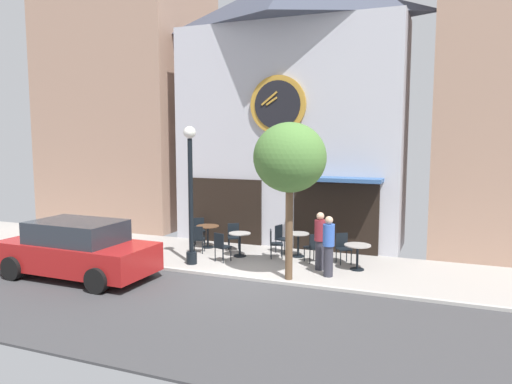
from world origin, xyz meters
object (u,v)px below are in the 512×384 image
at_px(cafe_chair_corner, 198,237).
at_px(street_tree, 290,159).
at_px(cafe_chair_by_entrance, 274,241).
at_px(street_lamp, 191,195).
at_px(parked_car_red, 77,250).
at_px(cafe_table_near_curb, 208,231).
at_px(cafe_table_center, 298,240).
at_px(cafe_chair_near_tree, 343,246).
at_px(cafe_chair_mid_row, 221,245).
at_px(cafe_table_center_left, 357,251).
at_px(cafe_chair_near_lamp, 313,246).
at_px(cafe_table_center_right, 240,240).
at_px(cafe_chair_right_end, 281,236).
at_px(pedestrian_blue, 329,245).
at_px(cafe_chair_facing_street, 234,235).
at_px(pedestrian_maroon, 320,240).
at_px(cafe_chair_curbside, 199,228).

bearing_deg(cafe_chair_corner, street_tree, -24.22).
xyz_separation_m(street_tree, cafe_chair_by_entrance, (-1.15, 1.99, -2.71)).
bearing_deg(street_lamp, parked_car_red, -132.88).
relative_size(cafe_table_near_curb, cafe_table_center, 1.02).
relative_size(cafe_chair_near_tree, cafe_chair_mid_row, 1.00).
bearing_deg(cafe_table_center, street_lamp, -143.11).
bearing_deg(cafe_table_center_left, cafe_chair_near_lamp, 168.02).
height_order(cafe_chair_by_entrance, cafe_chair_mid_row, same).
relative_size(cafe_table_center, cafe_chair_near_lamp, 0.85).
bearing_deg(street_lamp, cafe_table_center_right, 54.84).
distance_m(cafe_chair_right_end, pedestrian_blue, 3.02).
bearing_deg(cafe_chair_right_end, cafe_chair_near_lamp, -33.54).
distance_m(cafe_chair_facing_street, cafe_chair_corner, 1.23).
xyz_separation_m(street_lamp, cafe_chair_near_lamp, (3.35, 1.51, -1.56)).
relative_size(cafe_chair_near_tree, cafe_chair_by_entrance, 1.00).
bearing_deg(pedestrian_maroon, cafe_table_center_left, 21.19).
bearing_deg(cafe_chair_facing_street, street_tree, -41.77).
distance_m(cafe_chair_near_tree, cafe_chair_curbside, 5.41).
bearing_deg(cafe_table_center, cafe_chair_mid_row, -143.13).
xyz_separation_m(cafe_chair_near_tree, cafe_chair_mid_row, (-3.46, -1.28, 0.00)).
bearing_deg(cafe_chair_right_end, street_lamp, -129.96).
bearing_deg(parked_car_red, cafe_table_center, 41.87).
height_order(cafe_table_center_left, cafe_chair_mid_row, cafe_chair_mid_row).
distance_m(street_lamp, cafe_chair_mid_row, 1.80).
bearing_deg(cafe_chair_mid_row, cafe_table_center_right, 73.36).
xyz_separation_m(cafe_table_center_left, parked_car_red, (-6.92, -3.57, 0.22)).
height_order(cafe_chair_mid_row, pedestrian_blue, pedestrian_blue).
bearing_deg(cafe_chair_curbside, cafe_table_near_curb, -40.28).
relative_size(cafe_table_center_left, pedestrian_maroon, 0.45).
bearing_deg(cafe_table_center_left, street_tree, -133.75).
bearing_deg(cafe_chair_near_tree, parked_car_red, -146.76).
xyz_separation_m(cafe_table_center, pedestrian_maroon, (1.02, -1.21, 0.33)).
bearing_deg(parked_car_red, cafe_chair_by_entrance, 43.06).
relative_size(cafe_chair_right_end, pedestrian_blue, 0.54).
relative_size(cafe_chair_near_lamp, cafe_chair_mid_row, 1.00).
relative_size(cafe_table_center_right, cafe_chair_facing_street, 0.84).
relative_size(cafe_table_center_right, pedestrian_maroon, 0.46).
bearing_deg(cafe_table_center_right, cafe_chair_near_lamp, 3.06).
distance_m(cafe_table_center_right, cafe_table_center_left, 3.77).
bearing_deg(cafe_table_center_right, cafe_table_center, 20.68).
relative_size(pedestrian_maroon, pedestrian_blue, 1.00).
xyz_separation_m(street_lamp, cafe_chair_facing_street, (0.44, 2.07, -1.56)).
bearing_deg(cafe_table_near_curb, cafe_table_center, -0.81).
distance_m(cafe_table_near_curb, cafe_chair_corner, 0.82).
relative_size(street_lamp, pedestrian_blue, 2.46).
bearing_deg(cafe_chair_mid_row, street_tree, -20.69).
relative_size(street_tree, parked_car_red, 0.97).
bearing_deg(parked_car_red, pedestrian_maroon, 28.25).
distance_m(cafe_chair_facing_street, cafe_chair_by_entrance, 1.67).
distance_m(cafe_chair_near_lamp, cafe_chair_corner, 3.84).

